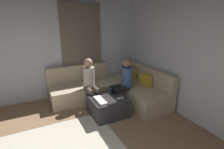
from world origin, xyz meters
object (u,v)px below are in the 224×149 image
object	(u,v)px
person_on_couch_back	(123,80)
person_on_couch_side	(90,81)
game_remote	(120,98)
ottoman	(108,106)
coffee_mug	(110,91)
sectional_couch	(113,89)

from	to	relation	value
person_on_couch_back	person_on_couch_side	size ratio (longest dim) A/B	1.00
game_remote	ottoman	bearing A→B (deg)	-129.29
ottoman	person_on_couch_back	xyz separation A→B (m)	(-0.24, 0.54, 0.45)
person_on_couch_back	coffee_mug	bearing A→B (deg)	93.67
ottoman	game_remote	xyz separation A→B (m)	(0.18, 0.22, 0.22)
sectional_couch	coffee_mug	bearing A→B (deg)	-32.45
person_on_couch_back	person_on_couch_side	xyz separation A→B (m)	(-0.31, -0.74, 0.00)
sectional_couch	person_on_couch_back	xyz separation A→B (m)	(0.46, 0.06, 0.38)
ottoman	person_on_couch_back	bearing A→B (deg)	114.14
coffee_mug	person_on_couch_side	bearing A→B (deg)	-131.89
ottoman	person_on_couch_side	xyz separation A→B (m)	(-0.56, -0.20, 0.45)
ottoman	person_on_couch_side	bearing A→B (deg)	-160.67
ottoman	coffee_mug	xyz separation A→B (m)	(-0.22, 0.18, 0.26)
game_remote	person_on_couch_back	size ratio (longest dim) A/B	0.12
sectional_couch	ottoman	size ratio (longest dim) A/B	3.36
game_remote	coffee_mug	bearing A→B (deg)	-174.29
sectional_couch	person_on_couch_back	size ratio (longest dim) A/B	2.12
coffee_mug	person_on_couch_side	xyz separation A→B (m)	(-0.34, -0.38, 0.19)
ottoman	person_on_couch_side	distance (m)	0.74
game_remote	sectional_couch	bearing A→B (deg)	163.14
ottoman	coffee_mug	distance (m)	0.38
coffee_mug	person_on_couch_side	world-z (taller)	person_on_couch_side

